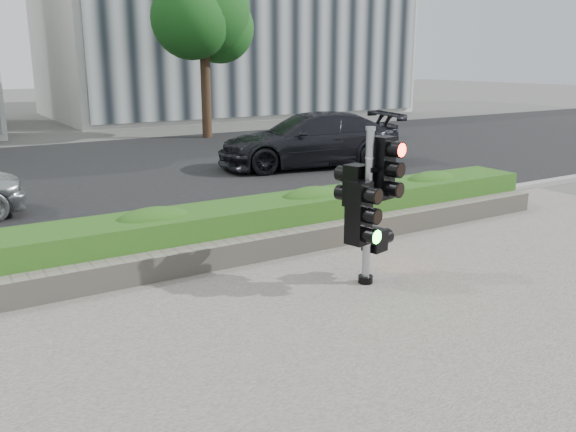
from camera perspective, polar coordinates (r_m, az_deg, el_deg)
The scene contains 9 objects.
ground at distance 7.41m, azimuth 3.54°, elevation -8.39°, with size 120.00×120.00×0.00m, color #51514C.
sidewalk at distance 5.77m, azimuth 18.60°, elevation -16.10°, with size 16.00×11.00×0.03m, color #9E9389.
road at distance 16.30m, azimuth -17.20°, elevation 3.73°, with size 60.00×13.00×0.02m, color black.
curb at distance 9.97m, azimuth -6.95°, elevation -2.02°, with size 60.00×0.25×0.12m, color gray.
stone_wall at distance 8.86m, azimuth -3.55°, elevation -3.12°, with size 12.00×0.32×0.34m, color gray.
hedge at distance 9.36m, azimuth -5.46°, elevation -1.09°, with size 12.00×1.00×0.68m, color #51972E.
tree_right at distance 23.18m, azimuth -8.02°, elevation 18.35°, with size 4.10×3.58×6.53m.
traffic_signal at distance 7.81m, azimuth 7.46°, elevation 1.66°, with size 0.74×0.61×2.04m.
car_dark at distance 16.63m, azimuth 2.04°, elevation 7.14°, with size 2.03×5.01×1.45m, color black.
Camera 1 is at (-3.97, -5.55, 2.88)m, focal length 38.00 mm.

